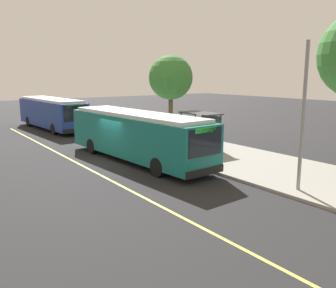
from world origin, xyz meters
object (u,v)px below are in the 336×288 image
(transit_bus_main, at_px, (136,134))
(waiting_bench, at_px, (200,141))
(transit_bus_second, at_px, (52,112))
(route_sign_post, at_px, (199,131))

(transit_bus_main, relative_size, waiting_bench, 7.46)
(transit_bus_second, xyz_separation_m, waiting_bench, (15.66, 5.29, -0.98))
(transit_bus_main, relative_size, transit_bus_second, 1.06)
(transit_bus_second, bearing_deg, waiting_bench, 18.65)
(transit_bus_second, relative_size, route_sign_post, 4.03)
(transit_bus_main, bearing_deg, waiting_bench, 93.29)
(transit_bus_main, bearing_deg, transit_bus_second, 179.99)
(transit_bus_main, relative_size, route_sign_post, 4.26)
(transit_bus_main, height_order, transit_bus_second, same)
(transit_bus_second, relative_size, waiting_bench, 7.05)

